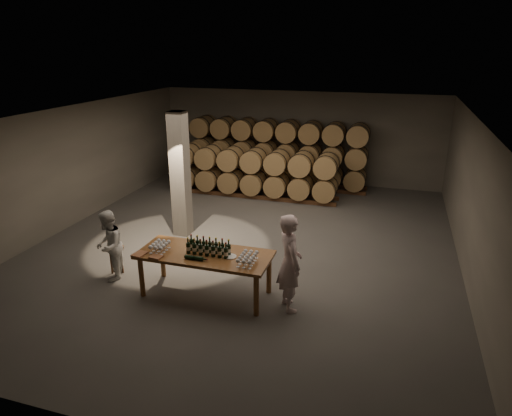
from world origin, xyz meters
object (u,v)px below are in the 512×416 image
(person_man, at_px, (290,263))
(plate, at_px, (230,256))
(tasting_table, at_px, (205,258))
(bottle_cluster, at_px, (208,248))
(stool, at_px, (115,252))
(person_woman, at_px, (109,246))
(notebook_near, at_px, (156,257))

(person_man, bearing_deg, plate, 59.31)
(tasting_table, height_order, bottle_cluster, bottle_cluster)
(tasting_table, height_order, stool, tasting_table)
(stool, distance_m, person_woman, 0.28)
(person_man, bearing_deg, bottle_cluster, 59.47)
(notebook_near, bearing_deg, bottle_cluster, 33.46)
(tasting_table, distance_m, bottle_cluster, 0.24)
(bottle_cluster, relative_size, plate, 3.48)
(tasting_table, bearing_deg, person_man, 0.14)
(notebook_near, bearing_deg, plate, 25.88)
(notebook_near, xyz_separation_m, person_woman, (-1.38, 0.47, -0.16))
(plate, bearing_deg, person_woman, 179.43)
(tasting_table, xyz_separation_m, person_man, (1.69, 0.00, 0.15))
(tasting_table, xyz_separation_m, stool, (-2.18, 0.19, -0.26))
(plate, bearing_deg, tasting_table, 179.54)
(person_man, distance_m, person_woman, 3.88)
(plate, xyz_separation_m, stool, (-2.70, 0.19, -0.37))
(plate, xyz_separation_m, person_man, (1.16, 0.01, 0.04))
(person_man, height_order, person_woman, person_man)
(plate, bearing_deg, stool, 175.96)
(bottle_cluster, relative_size, stool, 1.32)
(bottle_cluster, distance_m, person_man, 1.60)
(tasting_table, height_order, person_woman, person_woman)
(bottle_cluster, distance_m, notebook_near, 1.00)
(person_man, relative_size, person_woman, 1.25)
(tasting_table, height_order, notebook_near, notebook_near)
(plate, distance_m, notebook_near, 1.41)
(bottle_cluster, xyz_separation_m, person_woman, (-2.27, 0.03, -0.26))
(tasting_table, bearing_deg, bottle_cluster, -7.84)
(person_woman, bearing_deg, tasting_table, 68.82)
(bottle_cluster, height_order, stool, bottle_cluster)
(tasting_table, distance_m, person_woman, 2.19)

